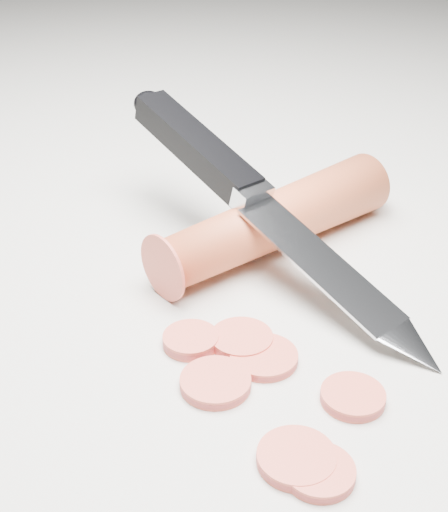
% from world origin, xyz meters
% --- Properties ---
extents(ground, '(2.40, 2.40, 0.00)m').
position_xyz_m(ground, '(0.00, 0.00, 0.00)').
color(ground, beige).
rests_on(ground, ground).
extents(carrot, '(0.13, 0.19, 0.04)m').
position_xyz_m(carrot, '(-0.02, 0.08, 0.02)').
color(carrot, '#CC4A24').
rests_on(carrot, ground).
extents(carrot_slice_0, '(0.03, 0.03, 0.01)m').
position_xyz_m(carrot_slice_0, '(-0.04, -0.04, 0.00)').
color(carrot_slice_0, '#DC4A37').
rests_on(carrot_slice_0, ground).
extents(carrot_slice_1, '(0.04, 0.04, 0.01)m').
position_xyz_m(carrot_slice_1, '(-0.01, -0.03, 0.00)').
color(carrot_slice_1, '#DC4A37').
rests_on(carrot_slice_1, ground).
extents(carrot_slice_2, '(0.04, 0.04, 0.01)m').
position_xyz_m(carrot_slice_2, '(0.00, -0.04, 0.00)').
color(carrot_slice_2, '#DC4A37').
rests_on(carrot_slice_2, ground).
extents(carrot_slice_3, '(0.03, 0.03, 0.01)m').
position_xyz_m(carrot_slice_3, '(0.05, -0.11, 0.00)').
color(carrot_slice_3, '#DC4A37').
rests_on(carrot_slice_3, ground).
extents(carrot_slice_4, '(0.03, 0.03, 0.01)m').
position_xyz_m(carrot_slice_4, '(0.06, -0.06, 0.00)').
color(carrot_slice_4, '#DC4A37').
rests_on(carrot_slice_4, ground).
extents(carrot_slice_5, '(0.04, 0.04, 0.01)m').
position_xyz_m(carrot_slice_5, '(-0.01, -0.07, 0.00)').
color(carrot_slice_5, '#DC4A37').
rests_on(carrot_slice_5, ground).
extents(carrot_slice_6, '(0.04, 0.04, 0.01)m').
position_xyz_m(carrot_slice_6, '(0.04, -0.11, 0.00)').
color(carrot_slice_6, '#DC4A37').
rests_on(carrot_slice_6, ground).
extents(kitchen_knife, '(0.27, 0.17, 0.09)m').
position_xyz_m(kitchen_knife, '(-0.02, 0.05, 0.04)').
color(kitchen_knife, '#B3B5BA').
rests_on(kitchen_knife, ground).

